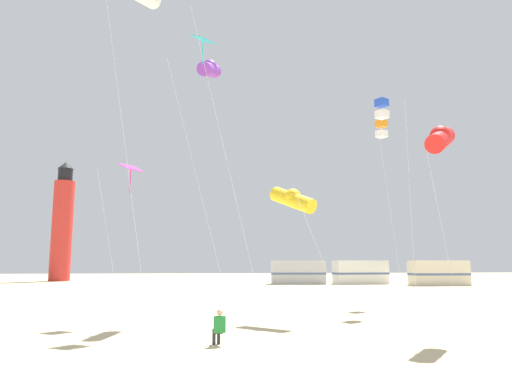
{
  "coord_description": "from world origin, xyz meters",
  "views": [
    {
      "loc": [
        -0.48,
        -8.08,
        2.68
      ],
      "look_at": [
        1.38,
        9.15,
        5.27
      ],
      "focal_mm": 32.73,
      "sensor_mm": 36.0,
      "label": 1
    }
  ],
  "objects_px": {
    "kite_tube_violet": "(210,69)",
    "kite_box_orange": "(381,129)",
    "kite_tube_scarlet": "(440,139)",
    "lighthouse_distant": "(62,224)",
    "rv_van_cream": "(439,273)",
    "kite_diamond_magenta": "(130,173)",
    "kite_box_blue": "(382,109)",
    "rv_van_silver": "(298,272)",
    "kite_tube_gold": "(293,199)",
    "kite_diamond_cyan": "(205,52)",
    "rv_van_white": "(360,272)",
    "kite_flyer_standing": "(219,326)"
  },
  "relations": [
    {
      "from": "kite_diamond_magenta",
      "to": "kite_box_blue",
      "type": "distance_m",
      "value": 14.83
    },
    {
      "from": "kite_box_orange",
      "to": "lighthouse_distant",
      "type": "distance_m",
      "value": 50.42
    },
    {
      "from": "kite_tube_scarlet",
      "to": "rv_van_cream",
      "type": "relative_size",
      "value": 1.22
    },
    {
      "from": "kite_diamond_cyan",
      "to": "kite_box_blue",
      "type": "relative_size",
      "value": 1.09
    },
    {
      "from": "kite_tube_violet",
      "to": "rv_van_white",
      "type": "bearing_deg",
      "value": 60.47
    },
    {
      "from": "kite_tube_scarlet",
      "to": "kite_box_blue",
      "type": "xyz_separation_m",
      "value": [
        1.43,
        9.07,
        4.24
      ]
    },
    {
      "from": "kite_tube_gold",
      "to": "lighthouse_distant",
      "type": "distance_m",
      "value": 52.8
    },
    {
      "from": "kite_box_orange",
      "to": "kite_tube_scarlet",
      "type": "bearing_deg",
      "value": -102.51
    },
    {
      "from": "kite_tube_scarlet",
      "to": "kite_diamond_cyan",
      "type": "bearing_deg",
      "value": 153.43
    },
    {
      "from": "kite_diamond_magenta",
      "to": "kite_box_orange",
      "type": "bearing_deg",
      "value": 26.19
    },
    {
      "from": "kite_diamond_magenta",
      "to": "kite_tube_gold",
      "type": "bearing_deg",
      "value": -3.09
    },
    {
      "from": "kite_tube_scarlet",
      "to": "kite_box_orange",
      "type": "bearing_deg",
      "value": 77.49
    },
    {
      "from": "rv_van_silver",
      "to": "rv_van_cream",
      "type": "relative_size",
      "value": 1.02
    },
    {
      "from": "kite_flyer_standing",
      "to": "kite_tube_violet",
      "type": "xyz_separation_m",
      "value": [
        -0.41,
        6.98,
        11.7
      ]
    },
    {
      "from": "kite_tube_scarlet",
      "to": "kite_tube_violet",
      "type": "height_order",
      "value": "kite_tube_violet"
    },
    {
      "from": "rv_van_silver",
      "to": "kite_tube_gold",
      "type": "bearing_deg",
      "value": -96.78
    },
    {
      "from": "kite_diamond_magenta",
      "to": "kite_box_blue",
      "type": "xyz_separation_m",
      "value": [
        13.59,
        3.6,
        4.73
      ]
    },
    {
      "from": "kite_diamond_magenta",
      "to": "rv_van_white",
      "type": "relative_size",
      "value": 1.08
    },
    {
      "from": "kite_diamond_magenta",
      "to": "kite_tube_violet",
      "type": "bearing_deg",
      "value": 16.27
    },
    {
      "from": "lighthouse_distant",
      "to": "rv_van_silver",
      "type": "relative_size",
      "value": 2.54
    },
    {
      "from": "kite_tube_violet",
      "to": "kite_tube_gold",
      "type": "xyz_separation_m",
      "value": [
        3.93,
        -1.45,
        -6.77
      ]
    },
    {
      "from": "kite_tube_scarlet",
      "to": "kite_box_orange",
      "type": "xyz_separation_m",
      "value": [
        2.85,
        12.85,
        4.16
      ]
    },
    {
      "from": "rv_van_cream",
      "to": "kite_tube_violet",
      "type": "bearing_deg",
      "value": -132.24
    },
    {
      "from": "kite_tube_scarlet",
      "to": "kite_tube_violet",
      "type": "xyz_separation_m",
      "value": [
        -8.58,
        6.51,
        5.11
      ]
    },
    {
      "from": "kite_tube_scarlet",
      "to": "lighthouse_distant",
      "type": "xyz_separation_m",
      "value": [
        -28.73,
        51.99,
        0.63
      ]
    },
    {
      "from": "kite_diamond_cyan",
      "to": "kite_box_blue",
      "type": "height_order",
      "value": "kite_diamond_cyan"
    },
    {
      "from": "kite_flyer_standing",
      "to": "kite_tube_scarlet",
      "type": "xyz_separation_m",
      "value": [
        8.17,
        0.47,
        6.59
      ]
    },
    {
      "from": "kite_flyer_standing",
      "to": "kite_tube_gold",
      "type": "xyz_separation_m",
      "value": [
        3.52,
        5.53,
        4.93
      ]
    },
    {
      "from": "kite_tube_violet",
      "to": "kite_box_blue",
      "type": "bearing_deg",
      "value": 14.35
    },
    {
      "from": "kite_box_orange",
      "to": "rv_van_silver",
      "type": "relative_size",
      "value": 1.81
    },
    {
      "from": "kite_tube_scarlet",
      "to": "rv_van_cream",
      "type": "xyz_separation_m",
      "value": [
        17.72,
        35.03,
        -5.82
      ]
    },
    {
      "from": "kite_tube_gold",
      "to": "rv_van_cream",
      "type": "xyz_separation_m",
      "value": [
        22.37,
        29.96,
        -4.16
      ]
    },
    {
      "from": "kite_box_blue",
      "to": "kite_box_orange",
      "type": "bearing_deg",
      "value": 69.34
    },
    {
      "from": "kite_tube_violet",
      "to": "kite_diamond_magenta",
      "type": "height_order",
      "value": "kite_tube_violet"
    },
    {
      "from": "lighthouse_distant",
      "to": "rv_van_cream",
      "type": "relative_size",
      "value": 2.6
    },
    {
      "from": "kite_tube_violet",
      "to": "rv_van_silver",
      "type": "distance_m",
      "value": 36.91
    },
    {
      "from": "rv_van_white",
      "to": "kite_flyer_standing",
      "type": "bearing_deg",
      "value": -119.26
    },
    {
      "from": "kite_tube_violet",
      "to": "kite_box_orange",
      "type": "relative_size",
      "value": 1.09
    },
    {
      "from": "kite_tube_scarlet",
      "to": "rv_van_white",
      "type": "distance_m",
      "value": 41.0
    },
    {
      "from": "lighthouse_distant",
      "to": "rv_van_white",
      "type": "height_order",
      "value": "lighthouse_distant"
    },
    {
      "from": "kite_diamond_cyan",
      "to": "kite_box_blue",
      "type": "xyz_separation_m",
      "value": [
        10.23,
        4.67,
        -0.81
      ]
    },
    {
      "from": "kite_flyer_standing",
      "to": "lighthouse_distant",
      "type": "xyz_separation_m",
      "value": [
        -20.56,
        52.46,
        7.22
      ]
    },
    {
      "from": "kite_tube_scarlet",
      "to": "kite_diamond_cyan",
      "type": "xyz_separation_m",
      "value": [
        -8.81,
        4.4,
        5.05
      ]
    },
    {
      "from": "kite_tube_violet",
      "to": "kite_diamond_cyan",
      "type": "xyz_separation_m",
      "value": [
        -0.22,
        -2.11,
        -0.07
      ]
    },
    {
      "from": "kite_tube_gold",
      "to": "rv_van_silver",
      "type": "height_order",
      "value": "kite_tube_gold"
    },
    {
      "from": "kite_diamond_magenta",
      "to": "rv_van_cream",
      "type": "relative_size",
      "value": 1.11
    },
    {
      "from": "kite_tube_scarlet",
      "to": "rv_van_cream",
      "type": "distance_m",
      "value": 39.68
    },
    {
      "from": "kite_tube_scarlet",
      "to": "kite_tube_violet",
      "type": "distance_m",
      "value": 11.92
    },
    {
      "from": "rv_van_white",
      "to": "rv_van_cream",
      "type": "distance_m",
      "value": 8.83
    },
    {
      "from": "kite_flyer_standing",
      "to": "kite_diamond_magenta",
      "type": "distance_m",
      "value": 9.4
    }
  ]
}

